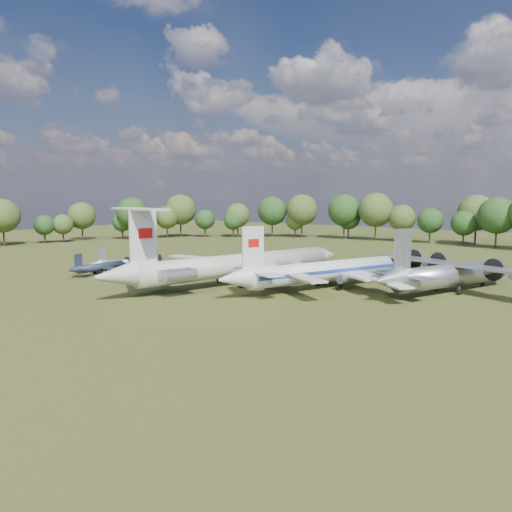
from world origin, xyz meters
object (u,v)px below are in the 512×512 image
Objects in this scene: il62_airliner at (240,269)px; an12_transport at (451,278)px; tu104_jet at (333,274)px; person_on_il62 at (163,255)px; small_prop_northwest at (127,264)px; small_prop_west at (100,269)px.

il62_airliner reaches higher than an12_transport.
person_on_il62 reaches higher than tu104_jet.
tu104_jet is at bearing -134.71° from an12_transport.
tu104_jet is 41.60m from small_prop_northwest.
person_on_il62 is at bearing -119.83° from an12_transport.
an12_transport is 2.19× the size of small_prop_northwest.
tu104_jet is 2.97× the size of small_prop_west.
small_prop_northwest is at bearing -144.64° from an12_transport.
il62_airliner reaches higher than small_prop_northwest.
il62_airliner is 32.69m from an12_transport.
person_on_il62 is (23.96, -12.04, 4.73)m from small_prop_northwest.
small_prop_northwest is at bearing 92.31° from small_prop_west.
il62_airliner is at bearing 13.83° from small_prop_west.
person_on_il62 is (-16.85, -20.08, 3.68)m from tu104_jet.
small_prop_west is at bearing -138.52° from an12_transport.
small_prop_northwest is at bearing -19.92° from person_on_il62.
person_on_il62 is (-32.70, -27.55, 3.67)m from an12_transport.
small_prop_west is at bearing -6.60° from person_on_il62.
small_prop_west is (-26.54, -7.99, -1.42)m from il62_airliner.
il62_airliner is at bearing -134.20° from tu104_jet.
il62_airliner is at bearing 27.38° from small_prop_northwest.
il62_airliner is at bearing -96.42° from person_on_il62.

